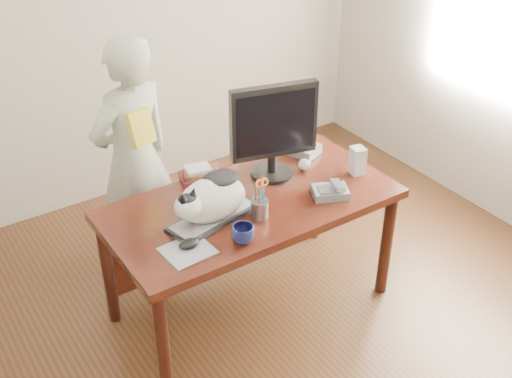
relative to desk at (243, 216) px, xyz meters
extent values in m
plane|color=black|center=(0.00, -0.68, -0.60)|extent=(4.50, 4.50, 0.00)
plane|color=beige|center=(0.00, 1.57, 0.75)|extent=(4.00, 0.00, 4.00)
cube|color=black|center=(0.00, -0.08, 0.12)|extent=(1.60, 0.80, 0.05)
cylinder|color=black|center=(-0.74, -0.42, -0.25)|extent=(0.07, 0.07, 0.70)
cylinder|color=black|center=(0.74, -0.42, -0.25)|extent=(0.07, 0.07, 0.70)
cylinder|color=black|center=(-0.74, 0.26, -0.25)|extent=(0.07, 0.07, 0.70)
cylinder|color=black|center=(0.74, 0.26, -0.25)|extent=(0.07, 0.07, 0.70)
cube|color=black|center=(0.00, 0.28, -0.20)|extent=(1.45, 0.03, 0.50)
cube|color=black|center=(-0.27, -0.12, 0.16)|extent=(0.53, 0.29, 0.02)
cube|color=#9D9DA1|center=(-0.27, -0.12, 0.17)|extent=(0.49, 0.25, 0.01)
ellipsoid|color=white|center=(-0.27, -0.12, 0.27)|extent=(0.42, 0.30, 0.23)
ellipsoid|color=white|center=(-0.44, -0.18, 0.32)|extent=(0.16, 0.16, 0.13)
ellipsoid|color=black|center=(-0.44, -0.18, 0.37)|extent=(0.11, 0.11, 0.05)
cone|color=black|center=(-0.46, -0.20, 0.40)|extent=(0.08, 0.07, 0.08)
cone|color=black|center=(-0.40, -0.18, 0.40)|extent=(0.08, 0.07, 0.08)
ellipsoid|color=black|center=(-0.20, -0.11, 0.37)|extent=(0.23, 0.20, 0.05)
cylinder|color=white|center=(-0.10, -0.03, 0.20)|extent=(0.13, 0.14, 0.05)
cylinder|color=black|center=(0.25, 0.09, 0.16)|extent=(0.30, 0.30, 0.02)
cylinder|color=black|center=(0.25, 0.09, 0.22)|extent=(0.06, 0.06, 0.11)
cube|color=black|center=(0.25, 0.07, 0.50)|extent=(0.50, 0.18, 0.42)
cube|color=black|center=(0.24, 0.04, 0.50)|extent=(0.44, 0.11, 0.36)
cylinder|color=gray|center=(-0.05, -0.24, 0.20)|extent=(0.10, 0.10, 0.10)
cylinder|color=black|center=(-0.07, -0.22, 0.29)|extent=(0.03, 0.03, 0.15)
cylinder|color=#0B54A4|center=(-0.03, -0.25, 0.29)|extent=(0.03, 0.03, 0.15)
cylinder|color=#AE1828|center=(-0.05, -0.22, 0.29)|extent=(0.01, 0.04, 0.15)
cylinder|color=#167226|center=(-0.06, -0.25, 0.29)|extent=(0.02, 0.03, 0.15)
cylinder|color=#B8B8BE|center=(-0.04, -0.24, 0.30)|extent=(0.02, 0.02, 0.11)
cylinder|color=#B8B8BE|center=(-0.03, -0.24, 0.30)|extent=(0.02, 0.02, 0.11)
torus|color=orange|center=(-0.05, -0.24, 0.36)|extent=(0.05, 0.02, 0.05)
torus|color=orange|center=(-0.02, -0.24, 0.36)|extent=(0.05, 0.02, 0.05)
cube|color=#9FA4AA|center=(-0.50, -0.28, 0.15)|extent=(0.25, 0.23, 0.01)
ellipsoid|color=black|center=(-0.48, -0.26, 0.17)|extent=(0.11, 0.07, 0.04)
imported|color=#0D1237|center=(-0.24, -0.37, 0.19)|extent=(0.16, 0.16, 0.09)
cube|color=slate|center=(0.39, -0.28, 0.17)|extent=(0.23, 0.21, 0.05)
cube|color=#403F42|center=(0.36, -0.28, 0.20)|extent=(0.11, 0.12, 0.01)
cube|color=#B8B8BE|center=(0.43, -0.29, 0.21)|extent=(0.11, 0.17, 0.06)
cube|color=#AFAFB2|center=(0.67, -0.18, 0.23)|extent=(0.09, 0.10, 0.17)
sphere|color=#ECE7CC|center=(0.44, 0.02, 0.18)|extent=(0.07, 0.07, 0.07)
cube|color=#4E1417|center=(-0.12, 0.27, 0.17)|extent=(0.26, 0.21, 0.04)
cube|color=#562F1D|center=(-0.11, 0.26, 0.20)|extent=(0.24, 0.22, 0.03)
cube|color=silver|center=(-0.13, 0.27, 0.22)|extent=(0.16, 0.14, 0.02)
cube|color=slate|center=(0.55, 0.20, 0.18)|extent=(0.23, 0.25, 0.06)
cube|color=#403F42|center=(0.56, 0.17, 0.21)|extent=(0.14, 0.14, 0.01)
imported|color=silver|center=(-0.36, 0.66, 0.17)|extent=(0.63, 0.49, 1.53)
cube|color=yellow|center=(-0.36, 0.49, 0.45)|extent=(0.16, 0.12, 0.20)
camera|label=1|loc=(-1.60, -2.53, 2.07)|focal=45.00mm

